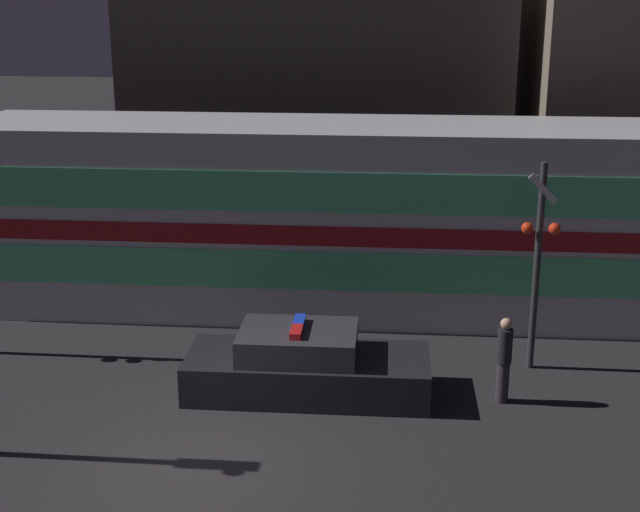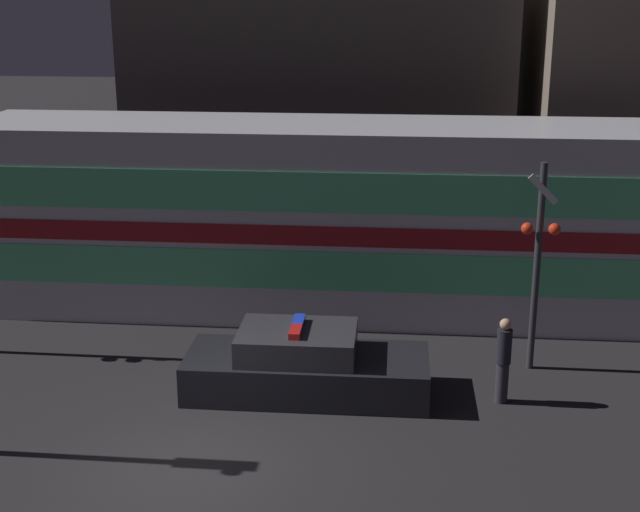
{
  "view_description": "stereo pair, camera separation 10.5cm",
  "coord_description": "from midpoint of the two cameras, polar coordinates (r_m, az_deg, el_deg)",
  "views": [
    {
      "loc": [
        3.09,
        -12.06,
        7.19
      ],
      "look_at": [
        1.58,
        5.17,
        1.92
      ],
      "focal_mm": 50.0,
      "sensor_mm": 36.0,
      "label": 1
    },
    {
      "loc": [
        3.19,
        -12.05,
        7.19
      ],
      "look_at": [
        1.58,
        5.17,
        1.92
      ],
      "focal_mm": 50.0,
      "sensor_mm": 36.0,
      "label": 2
    }
  ],
  "objects": [
    {
      "name": "ground_plane",
      "position": [
        14.38,
        -8.23,
        -13.24
      ],
      "size": [
        120.0,
        120.0,
        0.0
      ],
      "primitive_type": "plane",
      "color": "#262326"
    },
    {
      "name": "train",
      "position": [
        20.24,
        0.82,
        2.48
      ],
      "size": [
        16.19,
        3.22,
        4.27
      ],
      "color": "silver",
      "rests_on": "ground_plane"
    },
    {
      "name": "police_car",
      "position": [
        16.4,
        -0.78,
        -7.1
      ],
      "size": [
        4.44,
        1.76,
        1.35
      ],
      "rotation": [
        0.0,
        0.0,
        0.01
      ],
      "color": "black",
      "rests_on": "ground_plane"
    },
    {
      "name": "pedestrian",
      "position": [
        16.25,
        11.83,
        -6.51
      ],
      "size": [
        0.27,
        0.27,
        1.6
      ],
      "color": "#2D2833",
      "rests_on": "ground_plane"
    },
    {
      "name": "crossing_signal_near",
      "position": [
        17.28,
        13.94,
        -0.08
      ],
      "size": [
        0.73,
        0.31,
        4.08
      ],
      "color": "#2D2D33",
      "rests_on": "ground_plane"
    },
    {
      "name": "building_left",
      "position": [
        28.06,
        0.26,
        10.06
      ],
      "size": [
        11.21,
        5.86,
        7.65
      ],
      "color": "#47423D",
      "rests_on": "ground_plane"
    }
  ]
}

